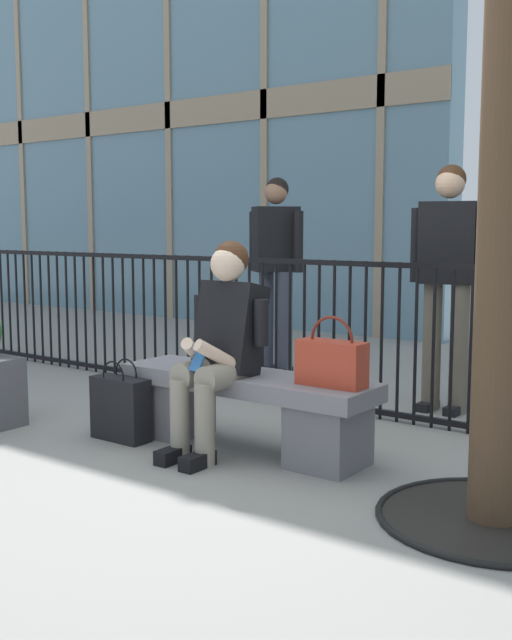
% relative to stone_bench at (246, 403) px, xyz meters
% --- Properties ---
extents(ground_plane, '(60.00, 60.00, 0.00)m').
position_rel_stone_bench_xyz_m(ground_plane, '(0.00, 0.00, -0.27)').
color(ground_plane, gray).
extents(stone_bench, '(1.60, 0.44, 0.45)m').
position_rel_stone_bench_xyz_m(stone_bench, '(0.00, 0.00, 0.00)').
color(stone_bench, slate).
rests_on(stone_bench, ground).
extents(seated_person_with_phone, '(0.52, 0.66, 1.21)m').
position_rel_stone_bench_xyz_m(seated_person_with_phone, '(-0.08, -0.13, 0.38)').
color(seated_person_with_phone, gray).
rests_on(seated_person_with_phone, ground).
extents(handbag_on_bench, '(0.37, 0.15, 0.38)m').
position_rel_stone_bench_xyz_m(handbag_on_bench, '(0.58, -0.01, 0.31)').
color(handbag_on_bench, '#B23823').
rests_on(handbag_on_bench, stone_bench).
extents(shopping_bag, '(0.38, 0.15, 0.49)m').
position_rel_stone_bench_xyz_m(shopping_bag, '(-0.73, -0.30, -0.07)').
color(shopping_bag, black).
rests_on(shopping_bag, ground).
extents(bystander_at_railing, '(0.55, 0.30, 1.71)m').
position_rel_stone_bench_xyz_m(bystander_at_railing, '(0.56, 1.57, 0.73)').
color(bystander_at_railing, '#6B6051').
rests_on(bystander_at_railing, ground).
extents(bystander_further_back, '(0.55, 0.44, 1.71)m').
position_rel_stone_bench_xyz_m(bystander_further_back, '(-1.20, 2.01, 0.73)').
color(bystander_further_back, '#383D4C').
rests_on(bystander_further_back, ground).
extents(plaza_railing, '(9.47, 0.04, 1.06)m').
position_rel_stone_bench_xyz_m(plaza_railing, '(0.00, 1.09, 0.27)').
color(plaza_railing, black).
rests_on(plaza_railing, ground).
extents(building_facade_left, '(11.38, 0.43, 9.00)m').
position_rel_stone_bench_xyz_m(building_facade_left, '(-6.36, 4.67, 4.24)').
color(building_facade_left, slate).
rests_on(building_facade_left, ground).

